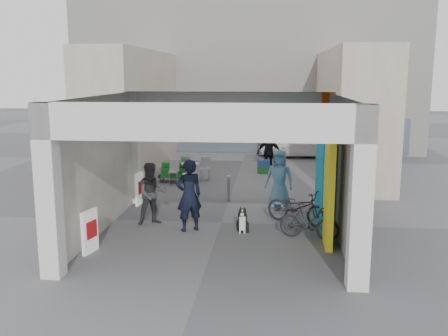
# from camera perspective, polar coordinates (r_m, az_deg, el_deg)

# --- Properties ---
(ground) EXTENTS (90.00, 90.00, 0.00)m
(ground) POSITION_cam_1_polar(r_m,az_deg,el_deg) (13.81, -0.31, -6.27)
(ground) COLOR #5A5A5F
(ground) RESTS_ON ground
(arcade_canopy) EXTENTS (6.40, 6.45, 6.40)m
(arcade_canopy) POSITION_cam_1_polar(r_m,az_deg,el_deg) (12.47, 1.77, 2.73)
(arcade_canopy) COLOR silver
(arcade_canopy) RESTS_ON ground
(far_building) EXTENTS (18.00, 4.08, 8.00)m
(far_building) POSITION_cam_1_polar(r_m,az_deg,el_deg) (27.17, 2.70, 10.56)
(far_building) COLOR silver
(far_building) RESTS_ON ground
(plaza_bldg_left) EXTENTS (2.00, 9.00, 5.00)m
(plaza_bldg_left) POSITION_cam_1_polar(r_m,az_deg,el_deg) (21.51, -10.35, 6.42)
(plaza_bldg_left) COLOR beige
(plaza_bldg_left) RESTS_ON ground
(plaza_bldg_right) EXTENTS (2.00, 9.00, 5.00)m
(plaza_bldg_right) POSITION_cam_1_polar(r_m,az_deg,el_deg) (20.94, 14.23, 6.16)
(plaza_bldg_right) COLOR beige
(plaza_bldg_right) RESTS_ON ground
(bollard_left) EXTENTS (0.09, 0.09, 0.85)m
(bollard_left) POSITION_cam_1_polar(r_m,az_deg,el_deg) (16.26, -4.55, -2.15)
(bollard_left) COLOR gray
(bollard_left) RESTS_ON ground
(bollard_center) EXTENTS (0.09, 0.09, 0.81)m
(bollard_center) POSITION_cam_1_polar(r_m,az_deg,el_deg) (16.04, 0.52, -2.38)
(bollard_center) COLOR gray
(bollard_center) RESTS_ON ground
(bollard_right) EXTENTS (0.09, 0.09, 0.88)m
(bollard_right) POSITION_cam_1_polar(r_m,az_deg,el_deg) (16.14, 6.21, -2.22)
(bollard_right) COLOR gray
(bollard_right) RESTS_ON ground
(advert_board_near) EXTENTS (0.21, 0.55, 1.00)m
(advert_board_near) POSITION_cam_1_polar(r_m,az_deg,el_deg) (11.83, -15.08, -6.99)
(advert_board_near) COLOR silver
(advert_board_near) RESTS_ON ground
(advert_board_far) EXTENTS (0.15, 0.56, 1.00)m
(advert_board_far) POSITION_cam_1_polar(r_m,az_deg,el_deg) (15.82, -9.63, -2.34)
(advert_board_far) COLOR silver
(advert_board_far) RESTS_ON ground
(cafe_set) EXTENTS (1.47, 1.19, 0.89)m
(cafe_set) POSITION_cam_1_polar(r_m,az_deg,el_deg) (19.08, -4.07, -0.58)
(cafe_set) COLOR #A8A8AD
(cafe_set) RESTS_ON ground
(produce_stand) EXTENTS (1.11, 0.60, 0.73)m
(produce_stand) POSITION_cam_1_polar(r_m,az_deg,el_deg) (19.02, -5.74, -0.72)
(produce_stand) COLOR black
(produce_stand) RESTS_ON ground
(crate_stack) EXTENTS (0.53, 0.47, 0.56)m
(crate_stack) POSITION_cam_1_polar(r_m,az_deg,el_deg) (20.64, 4.54, 0.17)
(crate_stack) COLOR #195A23
(crate_stack) RESTS_ON ground
(border_collie) EXTENTS (0.25, 0.50, 0.69)m
(border_collie) POSITION_cam_1_polar(r_m,az_deg,el_deg) (12.94, 2.14, -6.18)
(border_collie) COLOR black
(border_collie) RESTS_ON ground
(man_with_dog) EXTENTS (0.82, 0.73, 1.89)m
(man_with_dog) POSITION_cam_1_polar(r_m,az_deg,el_deg) (12.93, -4.02, -3.14)
(man_with_dog) COLOR black
(man_with_dog) RESTS_ON ground
(man_back_turned) EXTENTS (1.02, 0.94, 1.69)m
(man_back_turned) POSITION_cam_1_polar(r_m,az_deg,el_deg) (13.62, -8.22, -2.93)
(man_back_turned) COLOR #363739
(man_back_turned) RESTS_ON ground
(man_elderly) EXTENTS (0.97, 0.75, 1.76)m
(man_elderly) POSITION_cam_1_polar(r_m,az_deg,el_deg) (15.43, 6.33, -1.16)
(man_elderly) COLOR #5D90B5
(man_elderly) RESTS_ON ground
(man_crates) EXTENTS (0.99, 0.43, 1.67)m
(man_crates) POSITION_cam_1_polar(r_m,az_deg,el_deg) (20.80, 5.17, 1.78)
(man_crates) COLOR black
(man_crates) RESTS_ON ground
(bicycle_front) EXTENTS (1.88, 1.43, 0.95)m
(bicycle_front) POSITION_cam_1_polar(r_m,az_deg,el_deg) (13.73, 8.38, -4.43)
(bicycle_front) COLOR black
(bicycle_front) RESTS_ON ground
(bicycle_rear) EXTENTS (1.56, 0.90, 0.90)m
(bicycle_rear) POSITION_cam_1_polar(r_m,az_deg,el_deg) (12.53, 9.72, -6.04)
(bicycle_rear) COLOR black
(bicycle_rear) RESTS_ON ground
(white_van) EXTENTS (4.19, 1.97, 1.39)m
(white_van) POSITION_cam_1_polar(r_m,az_deg,el_deg) (24.91, 8.71, 2.84)
(white_van) COLOR white
(white_van) RESTS_ON ground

